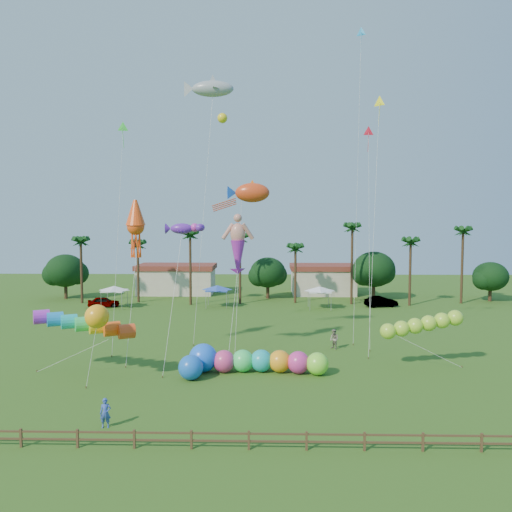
{
  "coord_description": "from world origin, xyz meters",
  "views": [
    {
      "loc": [
        0.96,
        -31.18,
        11.88
      ],
      "look_at": [
        0.0,
        10.0,
        9.0
      ],
      "focal_mm": 35.0,
      "sensor_mm": 36.0,
      "label": 1
    }
  ],
  "objects_px": {
    "spectator_b": "(334,339)",
    "spectator_a": "(105,413)",
    "caterpillar_inflatable": "(253,361)",
    "car_a": "(104,302)",
    "car_b": "(381,302)",
    "blue_ball": "(191,367)"
  },
  "relations": [
    {
      "from": "car_b",
      "to": "blue_ball",
      "type": "relative_size",
      "value": 2.39
    },
    {
      "from": "spectator_b",
      "to": "blue_ball",
      "type": "height_order",
      "value": "blue_ball"
    },
    {
      "from": "spectator_b",
      "to": "blue_ball",
      "type": "bearing_deg",
      "value": -87.78
    },
    {
      "from": "spectator_a",
      "to": "spectator_b",
      "type": "xyz_separation_m",
      "value": [
        15.53,
        18.02,
        0.07
      ]
    },
    {
      "from": "car_a",
      "to": "car_b",
      "type": "bearing_deg",
      "value": -103.05
    },
    {
      "from": "car_b",
      "to": "blue_ball",
      "type": "xyz_separation_m",
      "value": [
        -21.52,
        -32.39,
        0.2
      ]
    },
    {
      "from": "spectator_a",
      "to": "caterpillar_inflatable",
      "type": "relative_size",
      "value": 0.16
    },
    {
      "from": "blue_ball",
      "to": "spectator_a",
      "type": "bearing_deg",
      "value": -112.19
    },
    {
      "from": "spectator_b",
      "to": "spectator_a",
      "type": "bearing_deg",
      "value": -76.27
    },
    {
      "from": "car_a",
      "to": "spectator_a",
      "type": "distance_m",
      "value": 42.21
    },
    {
      "from": "car_a",
      "to": "caterpillar_inflatable",
      "type": "height_order",
      "value": "caterpillar_inflatable"
    },
    {
      "from": "car_a",
      "to": "blue_ball",
      "type": "height_order",
      "value": "blue_ball"
    },
    {
      "from": "car_a",
      "to": "spectator_a",
      "type": "xyz_separation_m",
      "value": [
        13.35,
        -40.04,
        0.14
      ]
    },
    {
      "from": "caterpillar_inflatable",
      "to": "blue_ball",
      "type": "relative_size",
      "value": 5.88
    },
    {
      "from": "spectator_a",
      "to": "spectator_b",
      "type": "bearing_deg",
      "value": 40.78
    },
    {
      "from": "spectator_a",
      "to": "car_a",
      "type": "bearing_deg",
      "value": 99.97
    },
    {
      "from": "spectator_a",
      "to": "blue_ball",
      "type": "distance_m",
      "value": 9.48
    },
    {
      "from": "car_a",
      "to": "car_b",
      "type": "height_order",
      "value": "car_b"
    },
    {
      "from": "blue_ball",
      "to": "spectator_b",
      "type": "bearing_deg",
      "value": 37.74
    },
    {
      "from": "spectator_b",
      "to": "caterpillar_inflatable",
      "type": "relative_size",
      "value": 0.17
    },
    {
      "from": "car_a",
      "to": "blue_ball",
      "type": "relative_size",
      "value": 2.26
    },
    {
      "from": "spectator_b",
      "to": "caterpillar_inflatable",
      "type": "xyz_separation_m",
      "value": [
        -7.34,
        -7.35,
        0.01
      ]
    }
  ]
}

